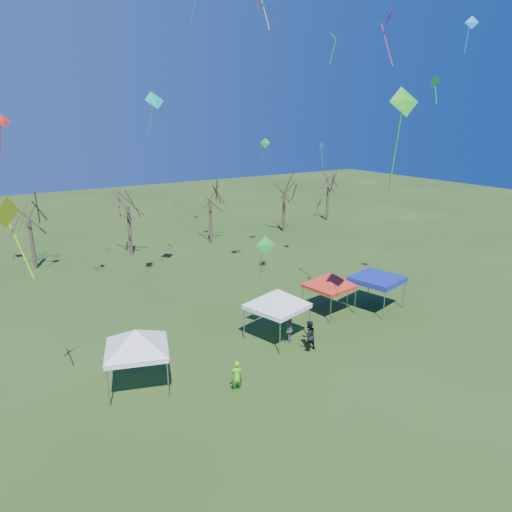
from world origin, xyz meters
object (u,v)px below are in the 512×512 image
at_px(tree_2, 126,189).
at_px(tree_3, 210,185).
at_px(tree_1, 26,203).
at_px(tree_4, 284,179).
at_px(tent_white_west, 136,334).
at_px(person_green, 237,376).
at_px(tent_white_mid, 277,292).
at_px(tent_red, 330,275).
at_px(tree_5, 329,175).
at_px(person_dark, 309,336).
at_px(person_grey, 290,330).
at_px(tent_blue, 377,279).

distance_m(tree_2, tree_3, 8.41).
distance_m(tree_1, tree_4, 26.13).
bearing_deg(tent_white_west, person_green, -36.47).
relative_size(tent_white_mid, tent_red, 1.08).
bearing_deg(tree_3, tree_2, 177.73).
relative_size(tree_2, tent_white_mid, 2.05).
distance_m(tree_1, tree_5, 34.52).
bearing_deg(tent_red, person_dark, -142.81).
height_order(tent_white_west, person_grey, tent_white_west).
relative_size(tent_white_mid, tent_blue, 1.13).
distance_m(tent_white_mid, person_dark, 3.01).
bearing_deg(tree_5, tent_red, -130.88).
relative_size(tree_1, tent_red, 2.04).
height_order(tree_2, tent_white_west, tree_2).
relative_size(tree_3, tent_blue, 2.25).
height_order(tree_3, person_dark, tree_3).
bearing_deg(tent_white_mid, tent_blue, 0.20).
xyz_separation_m(tree_3, tent_blue, (1.58, -21.47, -3.96)).
distance_m(person_dark, person_grey, 1.35).
bearing_deg(tree_2, person_green, -96.82).
bearing_deg(tree_4, tent_blue, -109.87).
xyz_separation_m(tree_3, tent_white_west, (-15.23, -22.09, -3.22)).
bearing_deg(person_green, tree_3, -104.73).
relative_size(tree_3, tree_4, 1.00).
height_order(tree_5, tent_white_west, tree_5).
height_order(tree_5, person_dark, tree_5).
xyz_separation_m(tree_5, tent_white_mid, (-24.38, -23.52, -2.80)).
distance_m(tent_red, tent_blue, 3.44).
relative_size(tree_4, tent_white_mid, 1.98).
distance_m(tree_3, tree_4, 9.32).
relative_size(tree_3, tree_5, 1.06).
bearing_deg(tent_white_mid, person_green, -144.25).
height_order(tree_4, person_dark, tree_4).
bearing_deg(person_green, tent_white_west, -26.57).
height_order(tree_1, tree_4, tree_4).
xyz_separation_m(tree_3, tree_4, (9.32, -0.04, -0.02)).
height_order(tree_3, tree_4, tree_3).
relative_size(tree_2, tent_white_west, 2.15).
bearing_deg(tree_2, person_dark, -84.19).
bearing_deg(tent_white_west, tent_white_mid, 3.93).
relative_size(tree_1, tent_blue, 2.14).
bearing_deg(tent_blue, person_dark, -164.45).
bearing_deg(tent_red, tree_4, 61.63).
bearing_deg(tent_white_mid, person_dark, -70.78).
distance_m(person_grey, person_green, 5.72).
bearing_deg(tent_blue, tent_red, 158.86).
bearing_deg(tree_5, person_dark, -132.75).
bearing_deg(person_green, tree_4, -119.93).
xyz_separation_m(tent_blue, person_grey, (-7.91, -0.80, -1.32)).
bearing_deg(tent_white_west, tree_4, 41.92).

